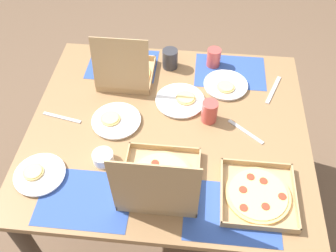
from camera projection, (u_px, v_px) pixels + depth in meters
ground_plane at (168, 207)px, 2.26m from camera, size 6.00×6.00×0.00m
dining_table at (168, 141)px, 1.77m from camera, size 1.25×1.11×0.75m
placemat_near_left at (230, 71)px, 1.93m from camera, size 0.36×0.26×0.00m
placemat_near_right at (123, 64)px, 1.97m from camera, size 0.36×0.26×0.00m
placemat_far_left at (232, 212)px, 1.40m from camera, size 0.36×0.26×0.00m
placemat_far_right at (85, 199)px, 1.44m from camera, size 0.36×0.26×0.00m
pizza_box_center at (258, 195)px, 1.44m from camera, size 0.29×0.29×0.04m
pizza_box_edge_far at (160, 181)px, 1.44m from camera, size 0.31×0.32×0.34m
pizza_box_corner_left at (126, 72)px, 1.86m from camera, size 0.26×0.27×0.30m
plate_near_left at (181, 101)px, 1.78m from camera, size 0.23×0.23×0.03m
plate_near_right at (116, 121)px, 1.69m from camera, size 0.22×0.22×0.03m
plate_far_right at (39, 174)px, 1.50m from camera, size 0.21×0.21×0.03m
plate_far_left at (226, 85)px, 1.85m from camera, size 0.22×0.22×0.03m
cup_spare at (210, 112)px, 1.67m from camera, size 0.07×0.07×0.11m
cup_clear_right at (170, 59)px, 1.92m from camera, size 0.08×0.08×0.10m
cup_dark at (214, 58)px, 1.93m from camera, size 0.07×0.07×0.10m
condiment_bowl at (103, 158)px, 1.54m from camera, size 0.09×0.09×0.05m
fork_by_far_right at (246, 131)px, 1.66m from camera, size 0.16×0.13×0.00m
knife_by_near_right at (273, 90)px, 1.84m from camera, size 0.09×0.20×0.00m
fork_by_far_left at (62, 118)px, 1.71m from camera, size 0.19×0.05×0.00m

